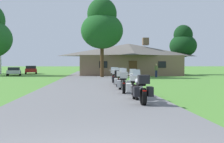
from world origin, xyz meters
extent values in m
plane|color=#4C8433|center=(0.00, 20.00, 0.00)|extent=(500.00, 500.00, 0.00)
cube|color=slate|center=(0.00, 18.00, 0.03)|extent=(6.40, 80.00, 0.06)
cylinder|color=black|center=(1.98, 7.36, 0.38)|extent=(0.11, 0.64, 0.64)
cylinder|color=black|center=(1.97, 5.92, 0.38)|extent=(0.16, 0.64, 0.64)
cube|color=silver|center=(1.98, 6.62, 0.44)|extent=(0.26, 0.56, 0.30)
ellipsoid|color=#B2B5BC|center=(1.98, 6.88, 0.89)|extent=(0.30, 0.52, 0.26)
cube|color=black|center=(1.98, 6.42, 0.80)|extent=(0.28, 0.52, 0.10)
cylinder|color=silver|center=(1.98, 7.32, 1.08)|extent=(0.66, 0.04, 0.03)
cylinder|color=silver|center=(1.98, 7.36, 0.74)|extent=(0.06, 0.24, 0.73)
cube|color=#B2BCC6|center=(1.98, 7.42, 1.22)|extent=(0.32, 0.11, 0.27)
sphere|color=silver|center=(1.98, 7.32, 0.94)|extent=(0.11, 0.11, 0.11)
cube|color=black|center=(1.97, 5.87, 1.02)|extent=(0.40, 0.36, 0.32)
cube|color=red|center=(1.97, 5.70, 0.60)|extent=(0.14, 0.03, 0.06)
cylinder|color=silver|center=(2.12, 6.24, 0.28)|extent=(0.07, 0.55, 0.07)
cube|color=black|center=(1.71, 5.97, 0.56)|extent=(0.20, 0.40, 0.36)
cube|color=black|center=(2.23, 5.97, 0.56)|extent=(0.20, 0.40, 0.36)
cylinder|color=black|center=(2.09, 9.08, 0.38)|extent=(0.18, 0.65, 0.64)
cylinder|color=black|center=(1.93, 7.65, 0.38)|extent=(0.23, 0.65, 0.64)
cube|color=silver|center=(2.01, 8.35, 0.44)|extent=(0.32, 0.59, 0.30)
ellipsoid|color=gold|center=(2.04, 8.61, 0.89)|extent=(0.36, 0.55, 0.26)
cube|color=black|center=(1.99, 8.15, 0.80)|extent=(0.34, 0.55, 0.10)
cylinder|color=silver|center=(2.09, 9.04, 1.08)|extent=(0.66, 0.11, 0.03)
cylinder|color=silver|center=(2.09, 9.08, 0.74)|extent=(0.09, 0.24, 0.73)
cube|color=#B2BCC6|center=(2.10, 9.14, 1.22)|extent=(0.33, 0.14, 0.27)
sphere|color=silver|center=(2.09, 9.04, 0.94)|extent=(0.11, 0.11, 0.11)
cube|color=silver|center=(1.93, 7.60, 1.02)|extent=(0.44, 0.40, 0.32)
cube|color=red|center=(1.91, 7.43, 0.60)|extent=(0.14, 0.05, 0.06)
cylinder|color=silver|center=(2.11, 7.95, 0.28)|extent=(0.13, 0.55, 0.07)
cube|color=silver|center=(1.68, 7.73, 0.56)|extent=(0.24, 0.42, 0.36)
cube|color=silver|center=(2.19, 7.67, 0.56)|extent=(0.24, 0.42, 0.36)
cylinder|color=black|center=(1.92, 11.27, 0.38)|extent=(0.19, 0.65, 0.64)
cylinder|color=black|center=(1.74, 9.84, 0.38)|extent=(0.23, 0.65, 0.64)
cube|color=silver|center=(1.83, 10.54, 0.44)|extent=(0.33, 0.59, 0.30)
ellipsoid|color=maroon|center=(1.86, 10.80, 0.89)|extent=(0.36, 0.55, 0.26)
cube|color=black|center=(1.80, 10.34, 0.80)|extent=(0.34, 0.55, 0.10)
cylinder|color=silver|center=(1.91, 11.23, 1.08)|extent=(0.66, 0.11, 0.03)
cylinder|color=silver|center=(1.92, 11.27, 0.74)|extent=(0.09, 0.24, 0.73)
cube|color=#B2BCC6|center=(1.92, 11.33, 1.22)|extent=(0.33, 0.15, 0.27)
sphere|color=silver|center=(1.91, 11.23, 0.94)|extent=(0.11, 0.11, 0.11)
cube|color=#B7B7BC|center=(1.74, 9.79, 1.02)|extent=(0.44, 0.41, 0.32)
cube|color=red|center=(1.72, 9.62, 0.60)|extent=(0.14, 0.05, 0.06)
cylinder|color=silver|center=(1.92, 10.14, 0.28)|extent=(0.14, 0.55, 0.07)
cube|color=#B7B7BC|center=(1.49, 9.92, 0.56)|extent=(0.25, 0.42, 0.36)
cube|color=#B7B7BC|center=(2.01, 9.86, 0.56)|extent=(0.25, 0.42, 0.36)
cylinder|color=black|center=(2.04, 13.46, 0.38)|extent=(0.22, 0.65, 0.64)
cylinder|color=black|center=(1.79, 12.04, 0.38)|extent=(0.26, 0.66, 0.64)
cube|color=silver|center=(1.91, 12.73, 0.44)|extent=(0.35, 0.60, 0.30)
ellipsoid|color=orange|center=(1.96, 12.99, 0.89)|extent=(0.39, 0.56, 0.26)
cube|color=black|center=(1.88, 12.54, 0.80)|extent=(0.37, 0.56, 0.10)
cylinder|color=silver|center=(2.03, 13.42, 1.08)|extent=(0.66, 0.15, 0.03)
cylinder|color=silver|center=(2.04, 13.46, 0.74)|extent=(0.10, 0.24, 0.73)
cube|color=#B2BCC6|center=(2.05, 13.52, 1.22)|extent=(0.33, 0.16, 0.27)
sphere|color=silver|center=(2.03, 13.42, 0.94)|extent=(0.11, 0.11, 0.11)
cube|color=silver|center=(1.78, 11.99, 1.02)|extent=(0.46, 0.42, 0.32)
cube|color=red|center=(1.75, 11.83, 0.60)|extent=(0.14, 0.05, 0.06)
cylinder|color=silver|center=(1.98, 12.33, 0.28)|extent=(0.16, 0.55, 0.07)
cube|color=silver|center=(1.54, 12.14, 0.56)|extent=(0.27, 0.43, 0.36)
cube|color=silver|center=(2.06, 12.05, 0.56)|extent=(0.27, 0.43, 0.36)
cylinder|color=black|center=(1.90, 15.29, 0.38)|extent=(0.15, 0.65, 0.64)
cylinder|color=black|center=(1.82, 13.85, 0.38)|extent=(0.19, 0.65, 0.64)
cube|color=silver|center=(1.86, 14.55, 0.44)|extent=(0.29, 0.57, 0.30)
ellipsoid|color=orange|center=(1.87, 14.81, 0.89)|extent=(0.33, 0.54, 0.26)
cube|color=black|center=(1.85, 14.35, 0.80)|extent=(0.31, 0.54, 0.10)
cylinder|color=silver|center=(1.90, 15.25, 1.08)|extent=(0.66, 0.07, 0.03)
cylinder|color=silver|center=(1.90, 15.29, 0.74)|extent=(0.07, 0.24, 0.73)
cube|color=#B2BCC6|center=(1.90, 15.35, 1.22)|extent=(0.33, 0.13, 0.27)
sphere|color=silver|center=(1.90, 15.25, 0.94)|extent=(0.11, 0.11, 0.11)
cube|color=black|center=(1.81, 13.80, 1.02)|extent=(0.42, 0.38, 0.32)
cube|color=red|center=(1.80, 13.63, 0.60)|extent=(0.14, 0.04, 0.06)
cylinder|color=silver|center=(1.98, 14.16, 0.28)|extent=(0.10, 0.55, 0.07)
cube|color=black|center=(1.56, 13.92, 0.56)|extent=(0.22, 0.41, 0.36)
cube|color=black|center=(2.08, 13.89, 0.56)|extent=(0.22, 0.41, 0.36)
cylinder|color=black|center=(2.04, 17.51, 0.38)|extent=(0.20, 0.65, 0.64)
cylinder|color=black|center=(1.84, 16.09, 0.38)|extent=(0.24, 0.66, 0.64)
cube|color=silver|center=(1.94, 16.78, 0.44)|extent=(0.34, 0.59, 0.30)
ellipsoid|color=silver|center=(1.97, 17.04, 0.89)|extent=(0.37, 0.56, 0.26)
cube|color=black|center=(1.91, 16.58, 0.80)|extent=(0.35, 0.55, 0.10)
cylinder|color=silver|center=(2.03, 17.47, 1.08)|extent=(0.66, 0.12, 0.03)
cylinder|color=silver|center=(2.04, 17.51, 0.74)|extent=(0.09, 0.24, 0.73)
cube|color=#B2BCC6|center=(2.05, 17.57, 1.22)|extent=(0.33, 0.15, 0.27)
sphere|color=silver|center=(2.03, 17.47, 0.94)|extent=(0.11, 0.11, 0.11)
cube|color=silver|center=(1.83, 16.04, 1.02)|extent=(0.45, 0.41, 0.32)
cube|color=red|center=(1.81, 15.87, 0.60)|extent=(0.14, 0.05, 0.06)
cylinder|color=silver|center=(2.02, 16.38, 0.28)|extent=(0.15, 0.55, 0.07)
cylinder|color=black|center=(1.94, 19.37, 0.38)|extent=(0.15, 0.65, 0.64)
cylinder|color=black|center=(1.86, 17.93, 0.38)|extent=(0.19, 0.65, 0.64)
cube|color=silver|center=(1.90, 18.63, 0.44)|extent=(0.29, 0.57, 0.30)
ellipsoid|color=silver|center=(1.92, 18.89, 0.89)|extent=(0.33, 0.54, 0.26)
cube|color=black|center=(1.89, 18.43, 0.80)|extent=(0.31, 0.54, 0.10)
cylinder|color=silver|center=(1.94, 19.33, 1.08)|extent=(0.66, 0.07, 0.03)
cylinder|color=silver|center=(1.94, 19.37, 0.74)|extent=(0.07, 0.24, 0.73)
cube|color=#B2BCC6|center=(1.95, 19.43, 1.22)|extent=(0.33, 0.13, 0.27)
sphere|color=silver|center=(1.94, 19.33, 0.94)|extent=(0.11, 0.11, 0.11)
cube|color=#B7B7BC|center=(1.85, 17.88, 1.02)|extent=(0.42, 0.38, 0.32)
cube|color=red|center=(1.84, 17.71, 0.60)|extent=(0.14, 0.04, 0.06)
cylinder|color=silver|center=(2.02, 18.24, 0.28)|extent=(0.10, 0.55, 0.07)
cube|color=brown|center=(5.67, 35.26, 1.45)|extent=(14.38, 8.14, 2.89)
pyramid|color=#5B5651|center=(5.67, 35.26, 3.83)|extent=(15.24, 8.63, 1.87)
cube|color=brown|center=(8.26, 35.26, 5.11)|extent=(0.90, 0.90, 1.10)
cube|color=#472D19|center=(5.67, 31.16, 1.05)|extent=(1.10, 0.08, 2.10)
cube|color=black|center=(1.65, 31.16, 1.59)|extent=(1.10, 0.06, 0.90)
cube|color=black|center=(9.70, 31.16, 1.59)|extent=(1.10, 0.06, 0.90)
cylinder|color=navy|center=(8.23, 28.28, 0.43)|extent=(0.14, 0.14, 0.86)
cylinder|color=navy|center=(8.07, 28.21, 0.43)|extent=(0.14, 0.14, 0.86)
cube|color=#5B6638|center=(8.15, 28.25, 1.14)|extent=(0.42, 0.35, 0.56)
cylinder|color=#5B6638|center=(8.36, 28.34, 1.12)|extent=(0.09, 0.09, 0.58)
cylinder|color=#5B6638|center=(7.94, 28.15, 1.12)|extent=(0.09, 0.09, 0.58)
sphere|color=tan|center=(8.15, 28.25, 1.56)|extent=(0.21, 0.21, 0.21)
cylinder|color=#B2AD99|center=(8.15, 28.25, 1.66)|extent=(0.22, 0.22, 0.05)
cylinder|color=#422D19|center=(14.62, 36.67, 1.71)|extent=(0.44, 0.44, 3.43)
ellipsoid|color=#0F3314|center=(14.62, 36.67, 4.60)|extent=(4.26, 4.26, 3.62)
ellipsoid|color=black|center=(14.62, 36.67, 6.30)|extent=(2.99, 2.99, 3.20)
cylinder|color=#422D19|center=(1.36, 28.30, 2.16)|extent=(0.44, 0.44, 4.31)
ellipsoid|color=#194C1E|center=(1.36, 28.30, 5.73)|extent=(5.17, 5.17, 4.40)
ellipsoid|color=#16441B|center=(1.36, 28.30, 7.80)|extent=(3.62, 3.62, 3.88)
cube|color=maroon|center=(-10.32, 41.79, 0.62)|extent=(2.81, 4.89, 0.60)
cube|color=black|center=(-10.28, 41.60, 1.16)|extent=(2.29, 3.50, 0.48)
cylinder|color=black|center=(-11.46, 43.00, 0.32)|extent=(0.36, 0.67, 0.64)
cylinder|color=black|center=(-9.81, 43.37, 0.32)|extent=(0.36, 0.67, 0.64)
cylinder|color=black|center=(-10.83, 40.22, 0.32)|extent=(0.36, 0.67, 0.64)
cylinder|color=black|center=(-9.18, 40.59, 0.32)|extent=(0.36, 0.67, 0.64)
cube|color=#ADAFB7|center=(-11.24, 35.20, 0.55)|extent=(2.82, 4.52, 0.46)
cube|color=black|center=(-11.27, 35.30, 0.99)|extent=(2.04, 2.23, 0.42)
cylinder|color=black|center=(-12.39, 36.25, 0.32)|extent=(0.37, 0.67, 0.64)
cylinder|color=black|center=(-10.75, 36.67, 0.32)|extent=(0.37, 0.67, 0.64)
cylinder|color=black|center=(-11.74, 33.73, 0.32)|extent=(0.37, 0.67, 0.64)
cylinder|color=black|center=(-10.10, 34.15, 0.32)|extent=(0.37, 0.67, 0.64)
camera|label=1|loc=(0.06, -3.50, 1.56)|focal=41.41mm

